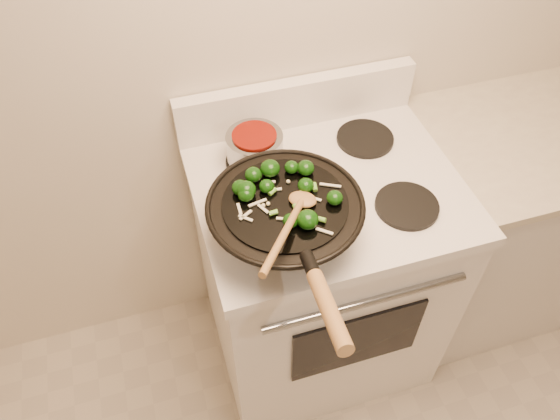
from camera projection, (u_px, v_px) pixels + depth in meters
name	position (u px, v px, depth m)	size (l,w,h in m)	color
stove	(319.00, 272.00, 1.94)	(0.78, 0.67, 1.08)	white
counter_unit	(507.00, 220.00, 2.12)	(0.86, 0.62, 0.91)	silver
wok	(286.00, 218.00, 1.40)	(0.41, 0.67, 0.23)	black
stirfry	(279.00, 189.00, 1.38)	(0.28, 0.27, 0.05)	#0D3608
wooden_spoon	(292.00, 219.00, 1.29)	(0.22, 0.29, 0.09)	#9C6E3D
saucepan	(255.00, 148.00, 1.61)	(0.17, 0.27, 0.10)	gray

